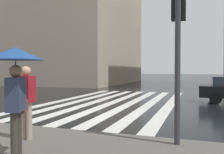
{
  "coord_description": "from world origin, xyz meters",
  "views": [
    {
      "loc": [
        -8.76,
        -3.94,
        1.73
      ],
      "look_at": [
        4.45,
        0.69,
        1.35
      ],
      "focal_mm": 38.91,
      "sensor_mm": 36.0,
      "label": 1
    }
  ],
  "objects": [
    {
      "name": "traffic_signal_post",
      "position": [
        -3.32,
        -3.56,
        2.69
      ],
      "size": [
        0.44,
        0.3,
        3.52
      ],
      "color": "#333338",
      "rests_on": "sidewalk_pavement"
    },
    {
      "name": "pedestrian_with_floral_umbrella",
      "position": [
        -5.29,
        -0.92,
        1.73
      ],
      "size": [
        0.99,
        0.99,
        1.99
      ],
      "color": "#2D3851",
      "rests_on": "sidewalk_pavement"
    },
    {
      "name": "ground_plane",
      "position": [
        0.0,
        0.0,
        0.0
      ],
      "size": [
        220.0,
        220.0,
        0.0
      ],
      "primitive_type": "plane",
      "color": "black"
    },
    {
      "name": "zebra_crossing",
      "position": [
        4.0,
        0.33,
        0.0
      ],
      "size": [
        13.0,
        6.5,
        0.01
      ],
      "color": "silver",
      "rests_on": "ground_plane"
    },
    {
      "name": "haussmann_block_mid",
      "position": [
        22.02,
        15.68,
        11.39
      ],
      "size": [
        19.05,
        21.47,
        23.26
      ],
      "color": "tan",
      "rests_on": "ground_plane"
    },
    {
      "name": "pedestrian_in_red_jacket",
      "position": [
        -4.18,
        -0.25,
        1.14
      ],
      "size": [
        0.3,
        0.43,
        1.68
      ],
      "color": "maroon",
      "rests_on": "sidewalk_pavement"
    }
  ]
}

